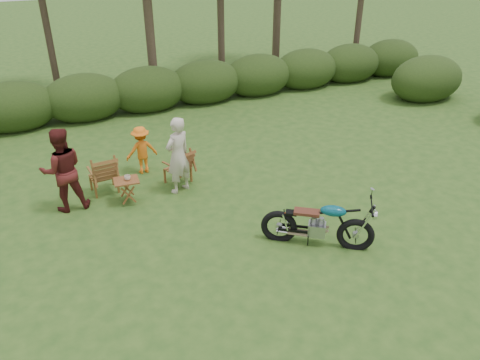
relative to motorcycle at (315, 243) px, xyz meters
name	(u,v)px	position (x,y,z in m)	size (l,w,h in m)	color
ground	(286,264)	(-0.81, -0.30, 0.00)	(80.00, 80.00, 0.00)	#274918
motorcycle	(315,243)	(0.00, 0.00, 0.00)	(1.97, 0.75, 1.12)	#0B7D94
lawn_chair_right	(178,182)	(-1.56, 3.41, 0.00)	(0.59, 0.59, 0.85)	brown
lawn_chair_left	(106,191)	(-3.19, 3.69, 0.00)	(0.63, 0.63, 0.91)	brown
side_table	(128,191)	(-2.83, 2.97, 0.27)	(0.53, 0.45, 0.55)	#612E18
cup	(127,178)	(-2.79, 2.97, 0.60)	(0.13, 0.13, 0.10)	beige
adult_a	(180,190)	(-1.65, 3.00, 0.00)	(0.64, 0.42, 1.75)	beige
adult_b	(70,208)	(-4.01, 3.28, 0.00)	(0.87, 0.68, 1.80)	#501816
child	(144,172)	(-2.16, 4.26, 0.00)	(0.76, 0.43, 1.17)	orange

